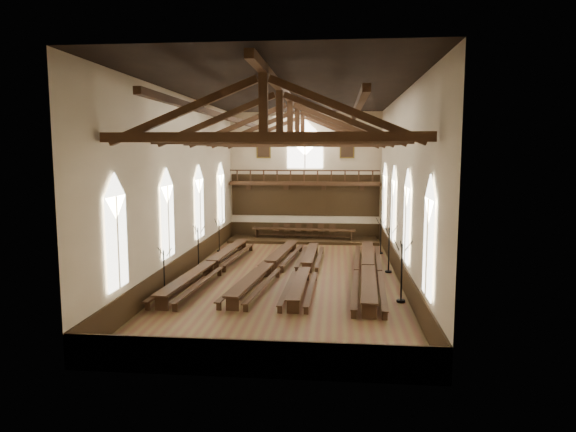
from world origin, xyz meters
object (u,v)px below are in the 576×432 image
Objects in this scene: refectory_row_d at (368,268)px; candelabrum_left_near at (164,282)px; high_table at (303,230)px; refectory_row_c at (306,268)px; candelabrum_left_mid at (198,256)px; candelabrum_right_near at (401,284)px; candelabrum_right_mid at (389,258)px; refectory_row_a at (211,264)px; candelabrum_left_far at (219,241)px; refectory_row_b at (270,265)px; dais at (303,240)px; candelabrum_right_far at (381,243)px.

refectory_row_d is 10.93m from candelabrum_left_near.
refectory_row_c is at bearing -85.55° from high_table.
candelabrum_left_mid is at bearing 172.33° from refectory_row_d.
candelabrum_right_near is 1.05× the size of candelabrum_right_mid.
candelabrum_left_far is (-1.05, 6.48, 0.15)m from refectory_row_a.
high_table is at bearing 40.69° from candelabrum_left_far.
refectory_row_b is 1.04× the size of refectory_row_c.
candelabrum_left_mid is 1.13× the size of candelabrum_left_far.
candelabrum_left_mid reaches higher than refectory_row_d.
candelabrum_left_near is 11.11m from candelabrum_right_near.
candelabrum_left_mid is at bearing -118.65° from high_table.
candelabrum_left_mid is at bearing 152.78° from candelabrum_right_near.
candelabrum_left_far reaches higher than refectory_row_c.
candelabrum_left_far reaches higher than dais.
high_table is at bearing 71.08° from candelabrum_left_near.
candelabrum_right_near reaches higher than candelabrum_left_near.
candelabrum_left_near is 0.83× the size of candelabrum_right_near.
candelabrum_right_near is (11.10, -5.71, 0.08)m from candelabrum_left_mid.
refectory_row_a is 10.14m from candelabrum_right_mid.
refectory_row_c is (2.06, -0.33, -0.04)m from refectory_row_b.
candelabrum_right_mid is at bearing -90.00° from candelabrum_right_far.
refectory_row_a is at bearing -145.93° from candelabrum_right_far.
high_table is 3.48× the size of candelabrum_left_far.
refectory_row_d reaches higher than refectory_row_b.
refectory_row_a is 8.82m from refectory_row_d.
candelabrum_right_mid is (10.05, 1.27, 0.28)m from refectory_row_a.
candelabrum_left_mid is at bearing 90.00° from candelabrum_left_near.
refectory_row_b reaches higher than dais.
refectory_row_b is at bearing -12.49° from candelabrum_left_mid.
refectory_row_d is at bearing -69.33° from dais.
candelabrum_left_mid is 5.38m from candelabrum_left_far.
refectory_row_b is 2.09m from refectory_row_c.
dais is 4.13× the size of candelabrum_right_mid.
candelabrum_left_mid is at bearing -179.13° from candelabrum_right_mid.
candelabrum_left_near is 6.02m from candelabrum_left_mid.
refectory_row_c is 3.44m from refectory_row_d.
candelabrum_right_mid is (11.10, -5.21, 0.14)m from candelabrum_left_far.
refectory_row_b is 5.49× the size of candelabrum_left_mid.
candelabrum_right_near is at bearing -90.00° from candelabrum_right_far.
candelabrum_left_near reaches higher than high_table.
refectory_row_b is 6.84m from candelabrum_right_mid.
refectory_row_c is 11.48m from dais.
refectory_row_b is at bearing 144.85° from candelabrum_right_near.
refectory_row_c is 4.91m from candelabrum_right_mid.
refectory_row_c is 5.71× the size of candelabrum_left_near.
refectory_row_b is at bearing 170.93° from refectory_row_c.
refectory_row_d is at bearing -99.95° from candelabrum_right_far.
candelabrum_right_mid reaches higher than candelabrum_right_far.
candelabrum_right_near is at bearing -90.00° from candelabrum_right_mid.
refectory_row_d is (3.44, -0.03, 0.06)m from refectory_row_c.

